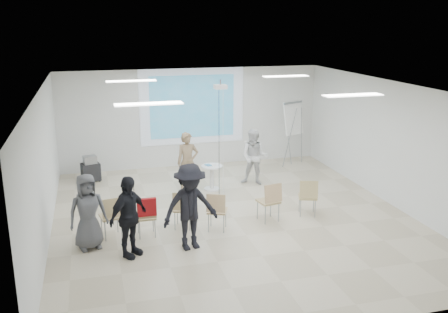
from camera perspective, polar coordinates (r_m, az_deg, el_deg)
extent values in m
cube|color=beige|center=(11.58, 1.04, -7.23)|extent=(8.00, 9.00, 0.10)
cube|color=white|center=(10.77, 1.12, 8.17)|extent=(8.00, 9.00, 0.10)
cube|color=silver|center=(15.39, -3.67, 4.48)|extent=(8.00, 0.10, 3.00)
cube|color=silver|center=(10.71, -20.20, -1.31)|extent=(0.10, 9.00, 3.00)
cube|color=silver|center=(12.78, 18.80, 1.42)|extent=(0.10, 9.00, 3.00)
cube|color=silver|center=(15.26, -3.64, 5.73)|extent=(3.20, 0.01, 2.30)
cube|color=teal|center=(15.25, -3.63, 5.72)|extent=(2.60, 0.01, 1.90)
cylinder|color=white|center=(13.38, -1.40, -3.73)|extent=(0.51, 0.51, 0.05)
cylinder|color=white|center=(13.28, -1.40, -2.48)|extent=(0.14, 0.14, 0.61)
cylinder|color=white|center=(13.18, -1.41, -1.12)|extent=(0.70, 0.70, 0.04)
cube|color=silver|center=(13.18, -1.18, -1.03)|extent=(0.23, 0.20, 0.01)
cube|color=teal|center=(13.19, -1.82, -0.98)|extent=(0.18, 0.22, 0.01)
imported|color=#907758|center=(13.05, -4.18, -0.22)|extent=(0.67, 0.46, 1.80)
imported|color=white|center=(13.63, 3.51, 0.26)|extent=(1.04, 0.97, 1.71)
cube|color=white|center=(13.25, -3.65, 1.31)|extent=(0.05, 0.13, 0.04)
cube|color=white|center=(13.73, 2.48, 1.67)|extent=(0.08, 0.11, 0.04)
cube|color=tan|center=(10.70, -12.80, -6.69)|extent=(0.49, 0.49, 0.04)
cube|color=tan|center=(10.43, -12.62, -5.79)|extent=(0.43, 0.16, 0.40)
cylinder|color=gray|center=(10.60, -13.42, -8.30)|extent=(0.03, 0.03, 0.44)
cylinder|color=gray|center=(10.67, -11.61, -8.03)|extent=(0.03, 0.03, 0.44)
cylinder|color=#94979C|center=(10.91, -13.82, -7.63)|extent=(0.03, 0.03, 0.44)
cylinder|color=gray|center=(10.98, -12.07, -7.37)|extent=(0.03, 0.03, 0.44)
cube|color=tan|center=(10.62, -8.89, -6.83)|extent=(0.39, 0.39, 0.04)
cube|color=tan|center=(10.36, -8.83, -6.01)|extent=(0.39, 0.08, 0.38)
cylinder|color=gray|center=(10.54, -9.61, -8.30)|extent=(0.02, 0.02, 0.41)
cylinder|color=gray|center=(10.57, -7.88, -8.16)|extent=(0.02, 0.02, 0.41)
cylinder|color=gray|center=(10.84, -9.79, -7.64)|extent=(0.02, 0.02, 0.41)
cylinder|color=gray|center=(10.86, -8.10, -7.51)|extent=(0.02, 0.02, 0.41)
cube|color=tan|center=(10.93, -4.67, -6.00)|extent=(0.51, 0.51, 0.04)
cube|color=tan|center=(10.66, -4.86, -5.17)|extent=(0.40, 0.21, 0.38)
cylinder|color=#909498|center=(10.89, -5.63, -7.35)|extent=(0.03, 0.03, 0.42)
cylinder|color=gray|center=(10.84, -3.93, -7.42)|extent=(0.03, 0.03, 0.42)
cylinder|color=gray|center=(11.18, -5.34, -6.71)|extent=(0.03, 0.03, 0.42)
cylinder|color=gray|center=(11.13, -3.68, -6.78)|extent=(0.03, 0.03, 0.42)
cube|color=tan|center=(10.78, -0.78, -6.22)|extent=(0.53, 0.53, 0.04)
cube|color=tan|center=(10.51, -0.94, -5.38)|extent=(0.41, 0.23, 0.39)
cylinder|color=gray|center=(10.74, -1.78, -7.60)|extent=(0.03, 0.03, 0.43)
cylinder|color=gray|center=(10.69, -0.03, -7.69)|extent=(0.03, 0.03, 0.43)
cylinder|color=gray|center=(11.04, -1.51, -6.94)|extent=(0.03, 0.03, 0.43)
cylinder|color=#93969B|center=(10.99, 0.20, -7.03)|extent=(0.03, 0.03, 0.43)
cube|color=tan|center=(11.29, 5.08, -5.12)|extent=(0.50, 0.50, 0.04)
cube|color=tan|center=(11.04, 5.66, -4.21)|extent=(0.44, 0.17, 0.41)
cylinder|color=gray|center=(11.15, 4.74, -6.68)|extent=(0.03, 0.03, 0.45)
cylinder|color=gray|center=(11.32, 6.26, -6.37)|extent=(0.03, 0.03, 0.45)
cylinder|color=gray|center=(11.43, 3.84, -6.10)|extent=(0.03, 0.03, 0.45)
cylinder|color=#919399|center=(11.60, 5.34, -5.80)|extent=(0.03, 0.03, 0.45)
cube|color=tan|center=(11.74, 9.53, -4.55)|extent=(0.53, 0.53, 0.04)
cube|color=tan|center=(11.47, 9.67, -3.73)|extent=(0.42, 0.22, 0.39)
cylinder|color=#93969B|center=(11.65, 8.73, -5.87)|extent=(0.03, 0.03, 0.43)
cylinder|color=#92949A|center=(11.68, 10.38, -5.88)|extent=(0.03, 0.03, 0.43)
cylinder|color=#92949A|center=(11.96, 8.61, -5.29)|extent=(0.03, 0.03, 0.43)
cylinder|color=gray|center=(11.99, 10.21, -5.31)|extent=(0.03, 0.03, 0.43)
cube|color=#AA1418|center=(10.31, -8.82, -5.75)|extent=(0.39, 0.09, 0.37)
imported|color=black|center=(10.93, -4.70, -5.81)|extent=(0.37, 0.32, 0.02)
imported|color=black|center=(9.61, -10.90, -6.16)|extent=(1.22, 1.20, 1.84)
imported|color=black|center=(9.76, -3.90, -5.13)|extent=(1.39, 0.93, 1.98)
imported|color=#57585C|center=(10.16, -15.35, -5.61)|extent=(0.95, 0.74, 1.72)
cylinder|color=gray|center=(15.30, 7.51, 2.13)|extent=(0.40, 0.09, 1.83)
cylinder|color=gray|center=(15.66, 8.84, 2.39)|extent=(0.25, 0.34, 1.83)
cylinder|color=gray|center=(15.70, 7.32, 2.48)|extent=(0.18, 0.39, 1.82)
cube|color=white|center=(15.44, 7.93, 4.39)|extent=(0.75, 0.47, 1.02)
cube|color=gray|center=(15.39, 7.89, 6.11)|extent=(0.71, 0.35, 0.07)
cube|color=black|center=(14.51, -14.98, -1.69)|extent=(0.57, 0.49, 0.49)
cube|color=gray|center=(14.41, -15.08, -0.36)|extent=(0.40, 0.36, 0.21)
cylinder|color=black|center=(14.40, -15.52, -2.87)|extent=(0.07, 0.07, 0.06)
cylinder|color=black|center=(14.49, -14.03, -2.66)|extent=(0.07, 0.07, 0.06)
cylinder|color=black|center=(14.68, -15.79, -2.55)|extent=(0.07, 0.07, 0.06)
cylinder|color=black|center=(14.76, -14.33, -2.35)|extent=(0.07, 0.07, 0.06)
cube|color=white|center=(12.26, -0.41, 7.97)|extent=(0.30, 0.25, 0.10)
cylinder|color=gray|center=(12.25, -0.41, 8.48)|extent=(0.04, 0.04, 0.14)
cylinder|color=black|center=(12.44, -0.57, 1.34)|extent=(0.01, 0.01, 2.77)
cylinder|color=white|center=(12.45, -0.10, 1.35)|extent=(0.01, 0.01, 2.77)
cube|color=white|center=(12.38, -10.56, 8.48)|extent=(1.20, 0.30, 0.02)
cube|color=white|center=(13.32, 7.06, 9.09)|extent=(1.20, 0.30, 0.02)
cube|color=white|center=(8.93, -8.60, 5.98)|extent=(1.20, 0.30, 0.02)
cube|color=white|center=(10.19, 14.50, 6.81)|extent=(1.20, 0.30, 0.02)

